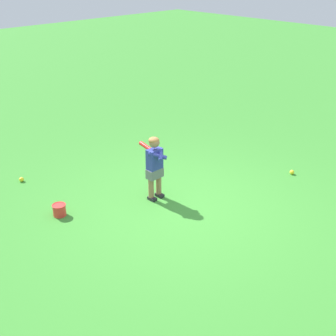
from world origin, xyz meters
TOP-DOWN VIEW (x-y plane):
  - ground_plane at (0.00, 0.00)m, footprint 40.00×40.00m
  - child_batter at (-0.57, -0.10)m, footprint 0.63×0.33m
  - play_ball_midfield at (0.53, 2.30)m, footprint 0.08×0.08m
  - play_ball_by_bucket at (-2.66, -1.41)m, footprint 0.08×0.08m
  - toy_bucket at (-1.19, -1.54)m, footprint 0.22×0.22m

SIDE VIEW (x-z plane):
  - ground_plane at x=0.00m, z-range 0.00..0.00m
  - play_ball_midfield at x=0.53m, z-range 0.00..0.08m
  - play_ball_by_bucket at x=-2.66m, z-range 0.00..0.08m
  - toy_bucket at x=-1.19m, z-range 0.00..0.19m
  - child_batter at x=-0.57m, z-range 0.11..1.19m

